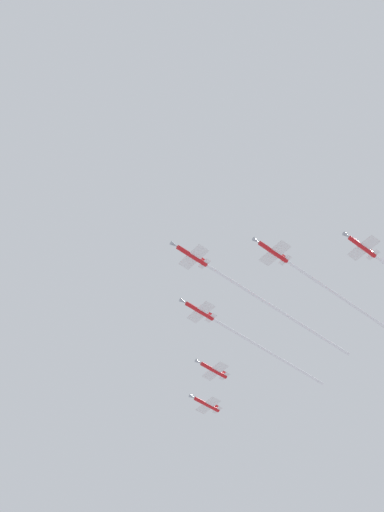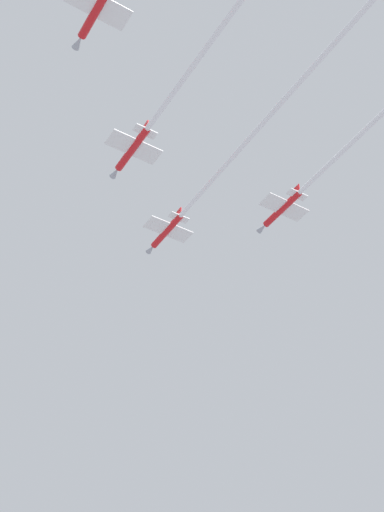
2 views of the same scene
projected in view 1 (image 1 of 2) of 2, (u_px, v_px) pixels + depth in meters
The scene contains 5 objects.
jet_lead at pixel (248, 291), 189.85m from camera, with size 25.83×61.19×2.47m.
jet_port_inner at pixel (312, 278), 185.72m from camera, with size 21.40×49.75×2.47m.
jet_starboard_inner at pixel (240, 335), 201.91m from camera, with size 22.18×51.78×2.47m.
jet_starboard_outer at pixel (213, 370), 208.69m from camera, with size 9.06×11.77×2.47m.
jet_port_trail at pixel (206, 404), 220.76m from camera, with size 9.06×11.77×2.47m.
Camera 1 is at (126.39, -24.76, 1.55)m, focal length 50.15 mm.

